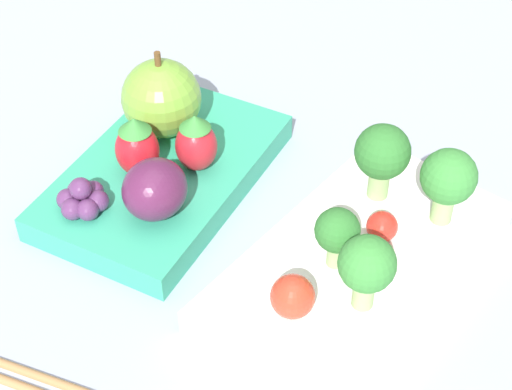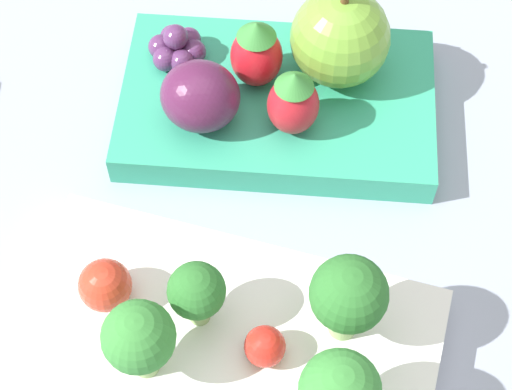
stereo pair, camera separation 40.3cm
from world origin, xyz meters
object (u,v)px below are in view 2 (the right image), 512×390
at_px(broccoli_floret_0, 139,339).
at_px(broccoli_floret_1, 197,292).
at_px(plum, 200,96).
at_px(grape_cluster, 177,48).
at_px(broccoli_floret_2, 349,296).
at_px(strawberry_1, 256,53).
at_px(bento_box_fruit, 280,104).
at_px(apple, 340,38).
at_px(strawberry_0, 293,102).
at_px(cherry_tomato_1, 265,346).
at_px(bento_box_savoury, 227,345).
at_px(cherry_tomato_0, 105,285).

xyz_separation_m(broccoli_floret_0, broccoli_floret_1, (-0.02, -0.03, -0.01)).
height_order(plum, grape_cluster, plum).
bearing_deg(broccoli_floret_2, strawberry_1, -64.40).
relative_size(broccoli_floret_2, strawberry_1, 1.22).
height_order(bento_box_fruit, broccoli_floret_2, broccoli_floret_2).
distance_m(apple, strawberry_0, 0.05).
height_order(broccoli_floret_0, cherry_tomato_1, broccoli_floret_0).
distance_m(broccoli_floret_0, cherry_tomato_1, 0.06).
relative_size(bento_box_fruit, broccoli_floret_1, 4.53).
xyz_separation_m(strawberry_0, plum, (0.05, 0.01, -0.00)).
bearing_deg(grape_cluster, broccoli_floret_2, 127.80).
relative_size(bento_box_fruit, plum, 4.34).
bearing_deg(broccoli_floret_0, apple, -107.81).
bearing_deg(broccoli_floret_1, broccoli_floret_0, 57.18).
bearing_deg(plum, bento_box_fruit, -147.39).
height_order(strawberry_1, grape_cluster, strawberry_1).
xyz_separation_m(strawberry_1, grape_cluster, (0.05, -0.01, -0.01)).
xyz_separation_m(broccoli_floret_0, apple, (-0.07, -0.21, -0.00)).
bearing_deg(bento_box_savoury, broccoli_floret_0, 31.75).
xyz_separation_m(broccoli_floret_2, strawberry_0, (0.05, -0.12, -0.01)).
height_order(strawberry_1, plum, strawberry_1).
xyz_separation_m(strawberry_1, plum, (0.03, 0.04, -0.00)).
bearing_deg(broccoli_floret_2, cherry_tomato_0, 2.62).
bearing_deg(bento_box_fruit, cherry_tomato_0, 66.57).
height_order(apple, grape_cluster, apple).
distance_m(cherry_tomato_0, apple, 0.20).
relative_size(bento_box_savoury, apple, 3.25).
height_order(bento_box_savoury, broccoli_floret_2, broccoli_floret_2).
bearing_deg(apple, broccoli_floret_1, 75.20).
height_order(strawberry_0, plum, strawberry_0).
distance_m(bento_box_savoury, cherry_tomato_1, 0.03).
height_order(cherry_tomato_0, grape_cluster, same).
relative_size(bento_box_fruit, grape_cluster, 5.54).
height_order(broccoli_floret_2, cherry_tomato_1, broccoli_floret_2).
height_order(broccoli_floret_2, grape_cluster, broccoli_floret_2).
bearing_deg(cherry_tomato_0, strawberry_1, -106.86).
bearing_deg(bento_box_savoury, grape_cluster, -69.06).
height_order(apple, plum, apple).
distance_m(strawberry_0, strawberry_1, 0.04).
bearing_deg(bento_box_fruit, cherry_tomato_1, 97.07).
relative_size(broccoli_floret_1, strawberry_1, 0.92).
xyz_separation_m(bento_box_savoury, strawberry_0, (-0.01, -0.14, 0.03)).
bearing_deg(broccoli_floret_0, strawberry_0, -106.15).
height_order(bento_box_savoury, bento_box_fruit, same).
height_order(bento_box_fruit, grape_cluster, grape_cluster).
bearing_deg(strawberry_0, broccoli_floret_1, 78.45).
bearing_deg(apple, grape_cluster, 4.41).
relative_size(apple, strawberry_0, 1.51).
bearing_deg(bento_box_fruit, strawberry_1, -28.56).
bearing_deg(broccoli_floret_1, strawberry_0, -101.55).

